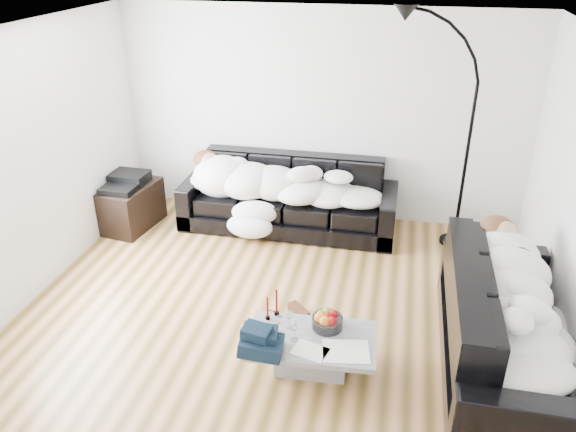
% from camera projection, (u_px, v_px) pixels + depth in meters
% --- Properties ---
extents(ground, '(5.00, 5.00, 0.00)m').
position_uv_depth(ground, '(282.00, 312.00, 5.47)').
color(ground, brown).
rests_on(ground, ground).
extents(wall_back, '(5.00, 0.02, 2.60)m').
position_uv_depth(wall_back, '(321.00, 117.00, 6.85)').
color(wall_back, silver).
rests_on(wall_back, ground).
extents(wall_left, '(0.02, 4.50, 2.60)m').
position_uv_depth(wall_left, '(26.00, 168.00, 5.35)').
color(wall_left, silver).
rests_on(wall_left, ground).
extents(ceiling, '(5.00, 5.00, 0.00)m').
position_uv_depth(ceiling, '(280.00, 36.00, 4.30)').
color(ceiling, white).
rests_on(ceiling, ground).
extents(sofa_back, '(2.62, 0.91, 0.86)m').
position_uv_depth(sofa_back, '(289.00, 196.00, 6.88)').
color(sofa_back, black).
rests_on(sofa_back, ground).
extents(sofa_right, '(0.97, 2.27, 0.92)m').
position_uv_depth(sofa_right, '(508.00, 323.00, 4.58)').
color(sofa_right, black).
rests_on(sofa_right, ground).
extents(sleeper_back, '(2.22, 0.77, 0.44)m').
position_uv_depth(sleeper_back, '(288.00, 181.00, 6.74)').
color(sleeper_back, white).
rests_on(sleeper_back, sofa_back).
extents(sleeper_right, '(0.82, 1.94, 0.47)m').
position_uv_depth(sleeper_right, '(513.00, 303.00, 4.49)').
color(sleeper_right, white).
rests_on(sleeper_right, sofa_right).
extents(teal_cushion, '(0.42, 0.38, 0.20)m').
position_uv_depth(teal_cushion, '(496.00, 252.00, 5.09)').
color(teal_cushion, '#0A4049').
rests_on(teal_cushion, sofa_right).
extents(coffee_table, '(1.10, 0.69, 0.31)m').
position_uv_depth(coffee_table, '(311.00, 353.00, 4.70)').
color(coffee_table, '#939699').
rests_on(coffee_table, ground).
extents(fruit_bowl, '(0.33, 0.33, 0.16)m').
position_uv_depth(fruit_bowl, '(327.00, 320.00, 4.73)').
color(fruit_bowl, white).
rests_on(fruit_bowl, coffee_table).
extents(wine_glass_a, '(0.08, 0.08, 0.16)m').
position_uv_depth(wine_glass_a, '(290.00, 320.00, 4.72)').
color(wine_glass_a, white).
rests_on(wine_glass_a, coffee_table).
extents(wine_glass_b, '(0.09, 0.09, 0.18)m').
position_uv_depth(wine_glass_b, '(279.00, 325.00, 4.64)').
color(wine_glass_b, white).
rests_on(wine_glass_b, coffee_table).
extents(wine_glass_c, '(0.10, 0.10, 0.18)m').
position_uv_depth(wine_glass_c, '(295.00, 331.00, 4.58)').
color(wine_glass_c, white).
rests_on(wine_glass_c, coffee_table).
extents(candle_left, '(0.04, 0.04, 0.22)m').
position_uv_depth(candle_left, '(268.00, 308.00, 4.82)').
color(candle_left, maroon).
rests_on(candle_left, coffee_table).
extents(candle_right, '(0.06, 0.06, 0.26)m').
position_uv_depth(candle_right, '(277.00, 302.00, 4.87)').
color(candle_right, maroon).
rests_on(candle_right, coffee_table).
extents(newspaper_a, '(0.42, 0.34, 0.01)m').
position_uv_depth(newspaper_a, '(346.00, 351.00, 4.48)').
color(newspaper_a, silver).
rests_on(newspaper_a, coffee_table).
extents(newspaper_b, '(0.32, 0.26, 0.01)m').
position_uv_depth(newspaper_b, '(310.00, 351.00, 4.48)').
color(newspaper_b, silver).
rests_on(newspaper_b, coffee_table).
extents(navy_jacket, '(0.37, 0.31, 0.18)m').
position_uv_depth(navy_jacket, '(257.00, 332.00, 4.44)').
color(navy_jacket, black).
rests_on(navy_jacket, coffee_table).
extents(shoes, '(0.52, 0.46, 0.10)m').
position_uv_depth(shoes, '(288.00, 315.00, 5.35)').
color(shoes, '#472311').
rests_on(shoes, ground).
extents(av_cabinet, '(0.66, 0.87, 0.55)m').
position_uv_depth(av_cabinet, '(129.00, 206.00, 6.98)').
color(av_cabinet, black).
rests_on(av_cabinet, ground).
extents(stereo, '(0.45, 0.36, 0.13)m').
position_uv_depth(stereo, '(126.00, 181.00, 6.83)').
color(stereo, black).
rests_on(stereo, av_cabinet).
extents(floor_lamp, '(0.86, 0.35, 2.35)m').
position_uv_depth(floor_lamp, '(468.00, 149.00, 6.19)').
color(floor_lamp, black).
rests_on(floor_lamp, ground).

